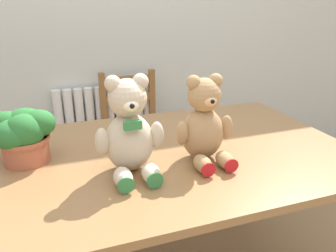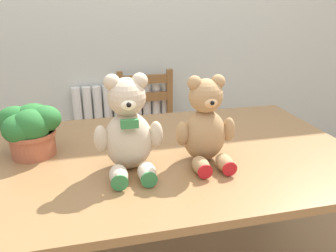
{
  "view_description": "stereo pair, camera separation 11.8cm",
  "coord_description": "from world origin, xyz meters",
  "px_view_note": "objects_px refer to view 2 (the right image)",
  "views": [
    {
      "loc": [
        -0.4,
        -0.66,
        1.33
      ],
      "look_at": [
        -0.04,
        0.38,
        0.91
      ],
      "focal_mm": 35.0,
      "sensor_mm": 36.0,
      "label": 1
    },
    {
      "loc": [
        -0.29,
        -0.7,
        1.33
      ],
      "look_at": [
        -0.04,
        0.38,
        0.91
      ],
      "focal_mm": 35.0,
      "sensor_mm": 36.0,
      "label": 2
    }
  ],
  "objects_px": {
    "wooden_chair_behind": "(150,136)",
    "teddy_bear_left": "(128,130)",
    "teddy_bear_right": "(206,126)",
    "potted_plant": "(30,128)"
  },
  "relations": [
    {
      "from": "wooden_chair_behind",
      "to": "teddy_bear_left",
      "type": "height_order",
      "value": "teddy_bear_left"
    },
    {
      "from": "teddy_bear_right",
      "to": "potted_plant",
      "type": "xyz_separation_m",
      "value": [
        -0.64,
        0.2,
        -0.03
      ]
    },
    {
      "from": "teddy_bear_left",
      "to": "potted_plant",
      "type": "bearing_deg",
      "value": -28.4
    },
    {
      "from": "teddy_bear_left",
      "to": "teddy_bear_right",
      "type": "distance_m",
      "value": 0.28
    },
    {
      "from": "wooden_chair_behind",
      "to": "teddy_bear_right",
      "type": "bearing_deg",
      "value": 91.79
    },
    {
      "from": "teddy_bear_left",
      "to": "teddy_bear_right",
      "type": "xyz_separation_m",
      "value": [
        0.28,
        0.0,
        -0.01
      ]
    },
    {
      "from": "potted_plant",
      "to": "teddy_bear_left",
      "type": "bearing_deg",
      "value": -29.72
    },
    {
      "from": "wooden_chair_behind",
      "to": "potted_plant",
      "type": "distance_m",
      "value": 1.1
    },
    {
      "from": "wooden_chair_behind",
      "to": "teddy_bear_right",
      "type": "xyz_separation_m",
      "value": [
        0.03,
        -1.02,
        0.45
      ]
    },
    {
      "from": "teddy_bear_right",
      "to": "teddy_bear_left",
      "type": "bearing_deg",
      "value": 0.49
    }
  ]
}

